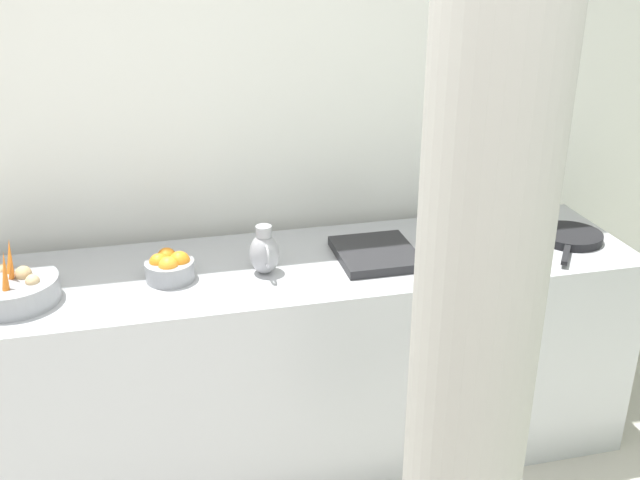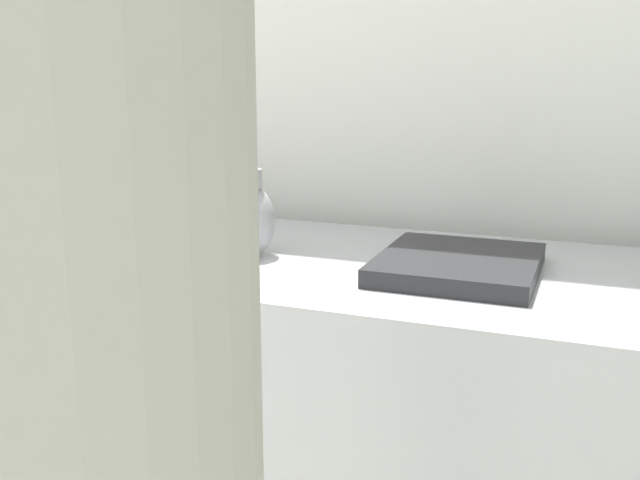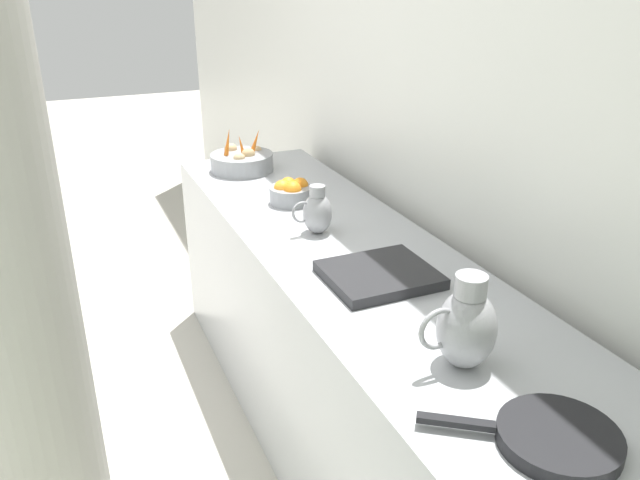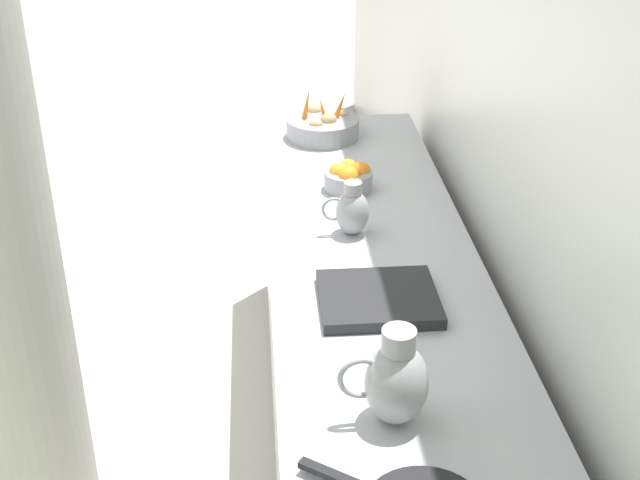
% 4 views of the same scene
% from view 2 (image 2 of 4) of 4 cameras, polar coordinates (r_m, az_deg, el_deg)
% --- Properties ---
extents(prep_counter, '(0.67, 2.61, 0.88)m').
position_cam_2_polar(prep_counter, '(1.70, 0.86, -15.93)').
color(prep_counter, '#ADAFB5').
rests_on(prep_counter, ground_plane).
extents(orange_bowl, '(0.18, 0.18, 0.11)m').
position_cam_2_polar(orange_bowl, '(1.74, -15.44, 1.55)').
color(orange_bowl, gray).
rests_on(orange_bowl, prep_counter).
extents(metal_pitcher_short, '(0.16, 0.11, 0.19)m').
position_cam_2_polar(metal_pitcher_short, '(1.53, -5.67, 1.76)').
color(metal_pitcher_short, '#939399').
rests_on(metal_pitcher_short, prep_counter).
extents(counter_sink_basin, '(0.34, 0.30, 0.04)m').
position_cam_2_polar(counter_sink_basin, '(1.44, 10.86, -1.91)').
color(counter_sink_basin, '#232326').
rests_on(counter_sink_basin, prep_counter).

